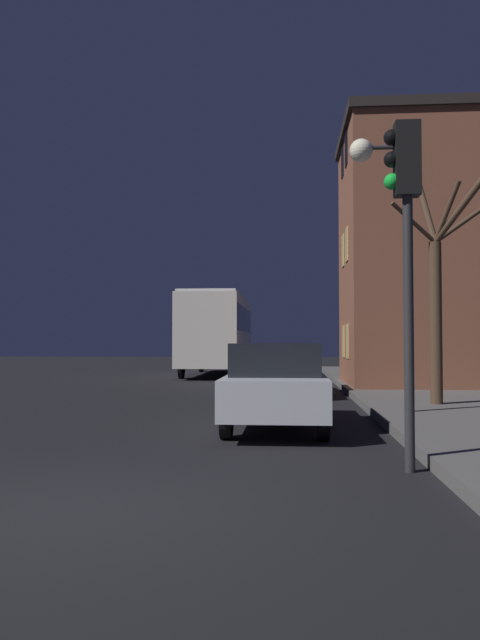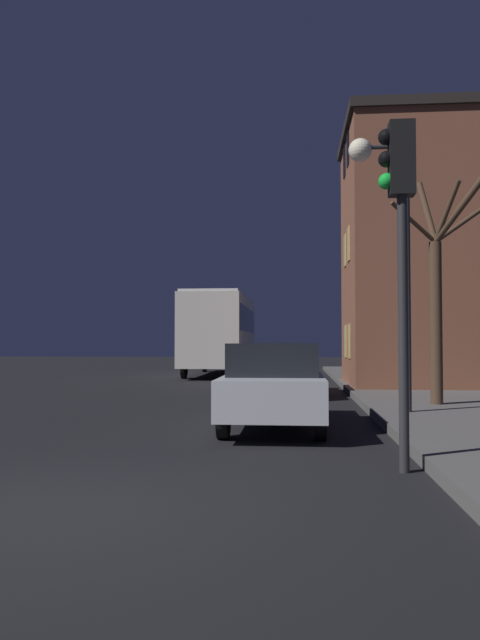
% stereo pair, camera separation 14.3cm
% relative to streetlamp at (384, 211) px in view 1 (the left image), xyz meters
% --- Properties ---
extents(ground_plane, '(120.00, 120.00, 0.00)m').
position_rel_streetlamp_xyz_m(ground_plane, '(-3.88, -6.91, -4.17)').
color(ground_plane, black).
extents(brick_building, '(4.31, 5.64, 8.58)m').
position_rel_streetlamp_xyz_m(brick_building, '(2.01, 8.43, 0.31)').
color(brick_building, brown).
rests_on(brick_building, sidewalk).
extents(streetlamp, '(1.20, 0.47, 5.47)m').
position_rel_streetlamp_xyz_m(streetlamp, '(0.00, 0.00, 0.00)').
color(streetlamp, '#28282B').
rests_on(streetlamp, sidewalk).
extents(traffic_light, '(0.43, 0.24, 4.21)m').
position_rel_streetlamp_xyz_m(traffic_light, '(-0.51, -4.99, -1.15)').
color(traffic_light, '#28282B').
rests_on(traffic_light, ground).
extents(bare_tree, '(2.45, 1.90, 5.14)m').
position_rel_streetlamp_xyz_m(bare_tree, '(1.40, 1.57, -1.44)').
color(bare_tree, '#473323').
rests_on(bare_tree, sidewalk).
extents(bus, '(2.61, 9.32, 3.72)m').
position_rel_streetlamp_xyz_m(bus, '(-5.29, 16.70, -1.97)').
color(bus, beige).
rests_on(bus, ground).
extents(car_near_lane, '(1.71, 4.65, 1.53)m').
position_rel_streetlamp_xyz_m(car_near_lane, '(-2.15, -1.20, -3.37)').
color(car_near_lane, '#B7BABF').
rests_on(car_near_lane, ground).
extents(car_mid_lane, '(1.75, 4.56, 1.53)m').
position_rel_streetlamp_xyz_m(car_mid_lane, '(-2.04, 6.00, -3.37)').
color(car_mid_lane, navy).
rests_on(car_mid_lane, ground).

